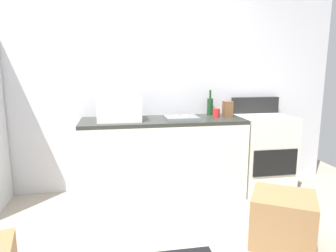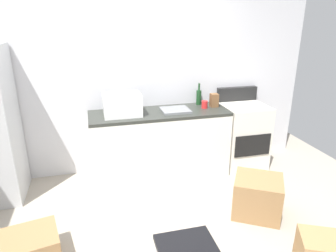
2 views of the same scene
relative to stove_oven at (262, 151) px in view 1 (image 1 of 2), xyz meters
name	(u,v)px [view 1 (image 1 of 2)]	position (x,y,z in m)	size (l,w,h in m)	color
wall_back	(133,82)	(-1.52, 0.34, 0.83)	(5.00, 0.10, 2.60)	silver
kitchen_counter	(163,158)	(-1.22, -0.01, -0.02)	(1.80, 0.60, 0.90)	silver
stove_oven	(262,151)	(0.00, 0.00, 0.00)	(0.60, 0.61, 1.10)	silver
microwave	(119,108)	(-1.70, -0.03, 0.57)	(0.46, 0.34, 0.27)	white
sink_basin	(181,118)	(-1.01, -0.03, 0.45)	(0.36, 0.32, 0.03)	slate
wine_bottle	(210,106)	(-0.61, 0.20, 0.54)	(0.07, 0.07, 0.30)	#193F1E
coffee_mug	(216,113)	(-0.59, 0.01, 0.48)	(0.08, 0.08, 0.10)	red
knife_block	(228,109)	(-0.44, 0.04, 0.52)	(0.10, 0.10, 0.18)	brown
cardboard_box_medium	(283,219)	(-0.39, -1.15, -0.25)	(0.50, 0.46, 0.43)	olive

